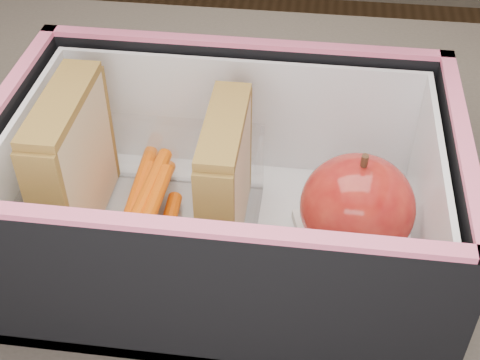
# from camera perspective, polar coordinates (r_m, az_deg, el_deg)

# --- Properties ---
(kitchen_table) EXTENTS (1.20, 0.80, 0.75)m
(kitchen_table) POSITION_cam_1_polar(r_m,az_deg,el_deg) (0.60, -3.20, -11.15)
(kitchen_table) COLOR brown
(kitchen_table) RESTS_ON ground
(lunch_bag) EXTENTS (0.32, 0.32, 0.30)m
(lunch_bag) POSITION_cam_1_polar(r_m,az_deg,el_deg) (0.48, -1.25, 0.24)
(lunch_bag) COLOR black
(lunch_bag) RESTS_ON kitchen_table
(plastic_tub) EXTENTS (0.16, 0.11, 0.07)m
(plastic_tub) POSITION_cam_1_polar(r_m,az_deg,el_deg) (0.51, -7.58, -1.32)
(plastic_tub) COLOR white
(plastic_tub) RESTS_ON lunch_bag
(sandwich_left) EXTENTS (0.03, 0.10, 0.11)m
(sandwich_left) POSITION_cam_1_polar(r_m,az_deg,el_deg) (0.51, -14.07, 1.44)
(sandwich_left) COLOR #E1BE87
(sandwich_left) RESTS_ON plastic_tub
(sandwich_right) EXTENTS (0.03, 0.09, 0.11)m
(sandwich_right) POSITION_cam_1_polar(r_m,az_deg,el_deg) (0.48, -1.28, 0.05)
(sandwich_right) COLOR #E1BE87
(sandwich_right) RESTS_ON plastic_tub
(carrot_sticks) EXTENTS (0.04, 0.13, 0.03)m
(carrot_sticks) POSITION_cam_1_polar(r_m,az_deg,el_deg) (0.52, -7.89, -2.20)
(carrot_sticks) COLOR #FB5F10
(carrot_sticks) RESTS_ON plastic_tub
(paper_napkin) EXTENTS (0.09, 0.10, 0.01)m
(paper_napkin) POSITION_cam_1_polar(r_m,az_deg,el_deg) (0.51, 9.50, -5.41)
(paper_napkin) COLOR white
(paper_napkin) RESTS_ON lunch_bag
(red_apple) EXTENTS (0.08, 0.08, 0.09)m
(red_apple) POSITION_cam_1_polar(r_m,az_deg,el_deg) (0.48, 9.97, -2.31)
(red_apple) COLOR maroon
(red_apple) RESTS_ON paper_napkin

